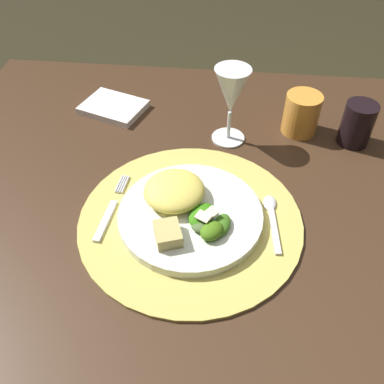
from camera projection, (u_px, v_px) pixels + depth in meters
ground_plane at (211, 353)px, 1.28m from camera, size 6.00×6.00×0.00m
dining_table at (219, 237)px, 0.89m from camera, size 1.21×0.87×0.71m
placemat at (189, 219)px, 0.72m from camera, size 0.38×0.38×0.01m
dinner_plate at (189, 215)px, 0.71m from camera, size 0.24×0.24×0.02m
pasta_serving at (173, 190)px, 0.72m from camera, size 0.14×0.14×0.04m
salad_greens at (207, 222)px, 0.68m from camera, size 0.08×0.09×0.03m
bread_piece at (166, 234)px, 0.66m from camera, size 0.05×0.06×0.02m
fork at (109, 210)px, 0.73m from camera, size 0.03×0.16×0.00m
spoon at (270, 214)px, 0.72m from camera, size 0.03×0.13×0.01m
napkin at (112, 107)px, 0.96m from camera, size 0.16×0.14×0.02m
wine_glass at (229, 94)px, 0.81m from camera, size 0.07×0.07×0.16m
amber_tumbler at (300, 114)px, 0.88m from camera, size 0.07×0.07×0.09m
dark_tumbler at (356, 124)px, 0.85m from camera, size 0.06×0.06×0.09m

